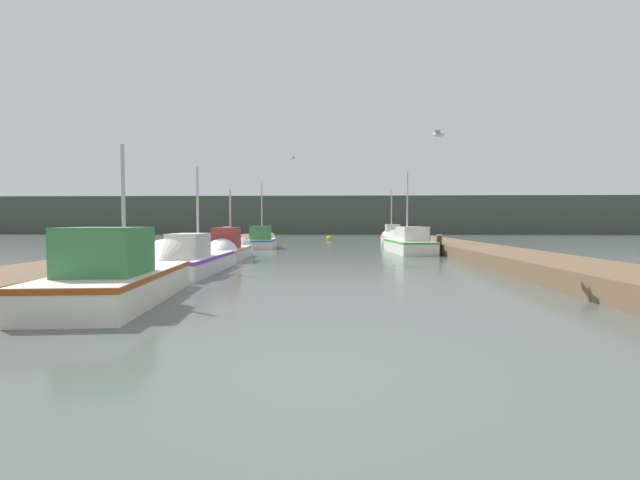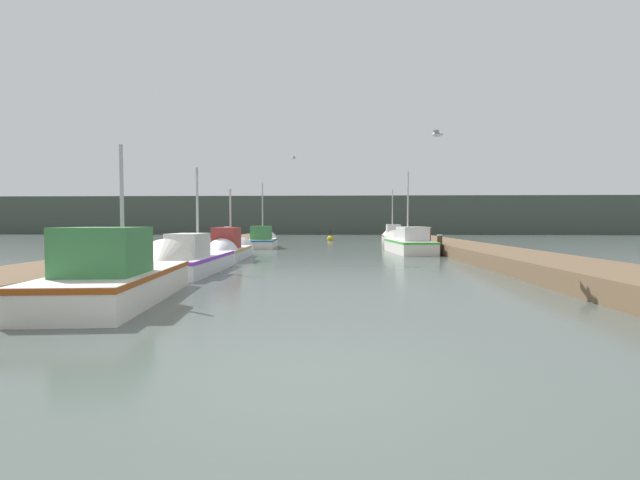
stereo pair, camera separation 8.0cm
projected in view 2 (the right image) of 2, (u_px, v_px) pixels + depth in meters
The scene contains 16 objects.
ground_plane at pixel (307, 383), 4.35m from camera, with size 200.00×200.00×0.00m.
dock_left at pixel (189, 250), 20.58m from camera, with size 2.70×40.00×0.53m.
dock_right at pixel (476, 251), 20.04m from camera, with size 2.70×40.00×0.53m.
distant_shore_ridge at pixel (335, 216), 64.56m from camera, with size 120.00×16.00×5.14m.
fishing_boat_0 at pixel (130, 275), 9.50m from camera, with size 2.32×5.79×3.80m.
fishing_boat_1 at pixel (201, 259), 14.53m from camera, with size 1.54×5.79×3.85m.
fishing_boat_2 at pixel (231, 249), 19.10m from camera, with size 1.51×4.91×3.47m.
fishing_boat_3 at pixel (407, 243), 23.33m from camera, with size 2.14×6.06×4.84m.
fishing_boat_4 at pixel (263, 240), 27.56m from camera, with size 1.89×4.62×4.64m.
fishing_boat_5 at pixel (392, 237), 31.84m from camera, with size 1.72×6.12×4.35m.
mooring_piling_0 at pixel (227, 239), 22.87m from camera, with size 0.36×0.36×1.40m.
mooring_piling_1 at pixel (440, 245), 21.04m from camera, with size 0.28×0.28×1.01m.
mooring_piling_2 at pixel (428, 239), 23.78m from camera, with size 0.35×0.35×1.36m.
channel_buoy at pixel (330, 239), 37.82m from camera, with size 0.55×0.55×1.05m.
seagull_lead at pixel (438, 134), 10.55m from camera, with size 0.31×0.55×0.12m.
seagull_1 at pixel (294, 158), 24.30m from camera, with size 0.29×0.56×0.12m.
Camera 2 is at (0.30, -4.27, 1.64)m, focal length 24.00 mm.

